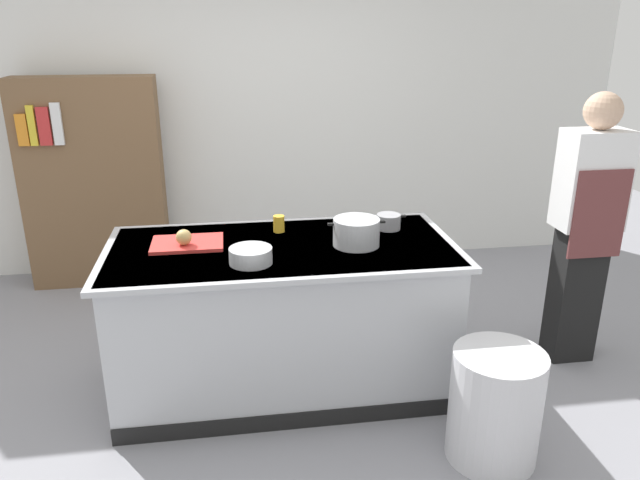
{
  "coord_description": "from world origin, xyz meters",
  "views": [
    {
      "loc": [
        -0.27,
        -3.2,
        2.1
      ],
      "look_at": [
        0.25,
        0.2,
        0.85
      ],
      "focal_mm": 34.0,
      "sensor_mm": 36.0,
      "label": 1
    }
  ],
  "objects": [
    {
      "name": "bookshelf",
      "position": [
        -1.37,
        1.8,
        0.85
      ],
      "size": [
        1.1,
        0.31,
        1.7
      ],
      "color": "brown",
      "rests_on": "ground_plane"
    },
    {
      "name": "counter_island",
      "position": [
        0.0,
        -0.0,
        0.47
      ],
      "size": [
        1.98,
        0.98,
        0.9
      ],
      "color": "#B7BABF",
      "rests_on": "ground_plane"
    },
    {
      "name": "stock_pot",
      "position": [
        0.42,
        -0.05,
        0.98
      ],
      "size": [
        0.33,
        0.26,
        0.16
      ],
      "color": "#B7BABF",
      "rests_on": "counter_island"
    },
    {
      "name": "onion",
      "position": [
        -0.54,
        0.05,
        0.96
      ],
      "size": [
        0.09,
        0.09,
        0.09
      ],
      "primitive_type": "sphere",
      "color": "tan",
      "rests_on": "cutting_board"
    },
    {
      "name": "back_wall",
      "position": [
        0.0,
        2.1,
        1.5
      ],
      "size": [
        6.4,
        0.12,
        3.0
      ],
      "primitive_type": "cube",
      "color": "white",
      "rests_on": "ground_plane"
    },
    {
      "name": "person_chef",
      "position": [
        1.88,
        0.05,
        0.91
      ],
      "size": [
        0.38,
        0.25,
        1.72
      ],
      "rotation": [
        0.0,
        0.0,
        1.76
      ],
      "color": "black",
      "rests_on": "ground_plane"
    },
    {
      "name": "trash_bin",
      "position": [
        0.98,
        -0.81,
        0.3
      ],
      "size": [
        0.45,
        0.45,
        0.59
      ],
      "primitive_type": "cylinder",
      "color": "silver",
      "rests_on": "ground_plane"
    },
    {
      "name": "sauce_pan",
      "position": [
        0.67,
        0.2,
        0.95
      ],
      "size": [
        0.21,
        0.15,
        0.09
      ],
      "color": "#99999E",
      "rests_on": "counter_island"
    },
    {
      "name": "mixing_bowl",
      "position": [
        -0.18,
        -0.23,
        0.94
      ],
      "size": [
        0.23,
        0.23,
        0.08
      ],
      "primitive_type": "cylinder",
      "color": "#B7BABF",
      "rests_on": "counter_island"
    },
    {
      "name": "ground_plane",
      "position": [
        0.0,
        0.0,
        0.0
      ],
      "size": [
        10.0,
        10.0,
        0.0
      ],
      "primitive_type": "plane",
      "color": "gray"
    },
    {
      "name": "juice_cup",
      "position": [
        0.01,
        0.25,
        0.95
      ],
      "size": [
        0.07,
        0.07,
        0.1
      ],
      "primitive_type": "cylinder",
      "color": "yellow",
      "rests_on": "counter_island"
    },
    {
      "name": "cutting_board",
      "position": [
        -0.53,
        0.09,
        0.91
      ],
      "size": [
        0.4,
        0.28,
        0.02
      ],
      "primitive_type": "cube",
      "color": "red",
      "rests_on": "counter_island"
    }
  ]
}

